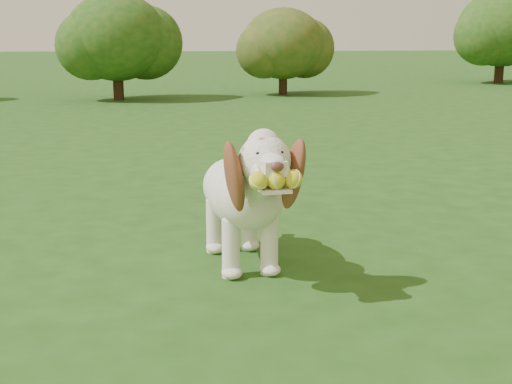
{
  "coord_description": "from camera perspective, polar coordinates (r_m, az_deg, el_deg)",
  "views": [
    {
      "loc": [
        -0.35,
        -3.69,
        1.05
      ],
      "look_at": [
        -0.06,
        -0.79,
        0.4
      ],
      "focal_mm": 50.0,
      "sensor_mm": 36.0,
      "label": 1
    }
  ],
  "objects": [
    {
      "name": "shrub_f",
      "position": [
        16.35,
        19.1,
        12.26
      ],
      "size": [
        1.89,
        1.89,
        1.96
      ],
      "color": "#382314",
      "rests_on": "ground"
    },
    {
      "name": "ground",
      "position": [
        3.85,
        -0.2,
        -3.28
      ],
      "size": [
        80.0,
        80.0,
        0.0
      ],
      "primitive_type": "plane",
      "color": "#1F4513",
      "rests_on": "ground"
    },
    {
      "name": "shrub_b",
      "position": [
        11.76,
        -11.11,
        12.05
      ],
      "size": [
        1.62,
        1.62,
        1.68
      ],
      "color": "#382314",
      "rests_on": "ground"
    },
    {
      "name": "dog",
      "position": [
        3.2,
        -0.93,
        0.14
      ],
      "size": [
        0.45,
        1.05,
        0.69
      ],
      "rotation": [
        0.0,
        0.0,
        0.15
      ],
      "color": "white",
      "rests_on": "ground"
    },
    {
      "name": "shrub_c",
      "position": [
        12.57,
        2.19,
        11.77
      ],
      "size": [
        1.44,
        1.44,
        1.49
      ],
      "color": "#382314",
      "rests_on": "ground"
    }
  ]
}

